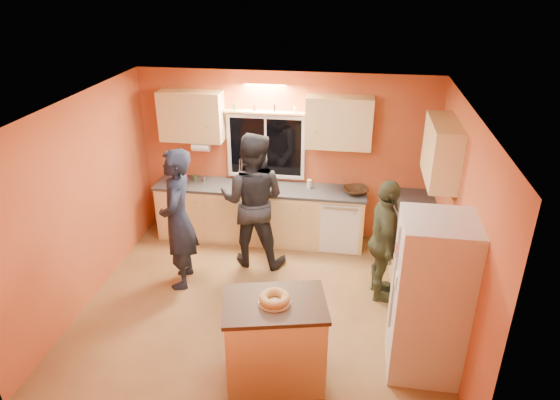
% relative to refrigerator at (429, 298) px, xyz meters
% --- Properties ---
extents(ground, '(4.50, 4.50, 0.00)m').
position_rel_refrigerator_xyz_m(ground, '(-1.89, 0.80, -0.90)').
color(ground, brown).
rests_on(ground, ground).
extents(room_shell, '(4.54, 4.04, 2.61)m').
position_rel_refrigerator_xyz_m(room_shell, '(-1.77, 1.21, 0.72)').
color(room_shell, '#CA6334').
rests_on(room_shell, ground).
extents(back_counter, '(4.23, 0.62, 0.90)m').
position_rel_refrigerator_xyz_m(back_counter, '(-1.88, 2.50, -0.45)').
color(back_counter, '#E4B777').
rests_on(back_counter, ground).
extents(right_counter, '(0.62, 1.84, 0.90)m').
position_rel_refrigerator_xyz_m(right_counter, '(0.06, 1.30, -0.45)').
color(right_counter, '#E4B777').
rests_on(right_counter, ground).
extents(refrigerator, '(0.72, 0.70, 1.80)m').
position_rel_refrigerator_xyz_m(refrigerator, '(0.00, 0.00, 0.00)').
color(refrigerator, silver).
rests_on(refrigerator, ground).
extents(island, '(1.15, 0.91, 0.99)m').
position_rel_refrigerator_xyz_m(island, '(-1.53, -0.42, -0.40)').
color(island, '#E4B777').
rests_on(island, ground).
extents(bundt_pastry, '(0.31, 0.31, 0.09)m').
position_rel_refrigerator_xyz_m(bundt_pastry, '(-1.53, -0.42, 0.13)').
color(bundt_pastry, '#B19148').
rests_on(bundt_pastry, island).
extents(person_left, '(0.57, 0.77, 1.93)m').
position_rel_refrigerator_xyz_m(person_left, '(-3.07, 1.15, 0.07)').
color(person_left, black).
rests_on(person_left, ground).
extents(person_center, '(1.00, 0.80, 1.97)m').
position_rel_refrigerator_xyz_m(person_center, '(-2.21, 1.83, 0.08)').
color(person_center, black).
rests_on(person_center, ground).
extents(person_right, '(0.49, 1.00, 1.65)m').
position_rel_refrigerator_xyz_m(person_right, '(-0.41, 1.23, -0.08)').
color(person_right, '#373D27').
rests_on(person_right, ground).
extents(mixing_bowl, '(0.44, 0.44, 0.09)m').
position_rel_refrigerator_xyz_m(mixing_bowl, '(-0.79, 2.48, 0.04)').
color(mixing_bowl, black).
rests_on(mixing_bowl, back_counter).
extents(utensil_crock, '(0.14, 0.14, 0.17)m').
position_rel_refrigerator_xyz_m(utensil_crock, '(-2.55, 2.57, 0.09)').
color(utensil_crock, beige).
rests_on(utensil_crock, back_counter).
extents(potted_plant, '(0.34, 0.32, 0.32)m').
position_rel_refrigerator_xyz_m(potted_plant, '(-0.01, 0.50, 0.16)').
color(potted_plant, gray).
rests_on(potted_plant, right_counter).
extents(red_box, '(0.16, 0.12, 0.07)m').
position_rel_refrigerator_xyz_m(red_box, '(-0.01, 1.79, 0.04)').
color(red_box, '#AC241A').
rests_on(red_box, right_counter).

